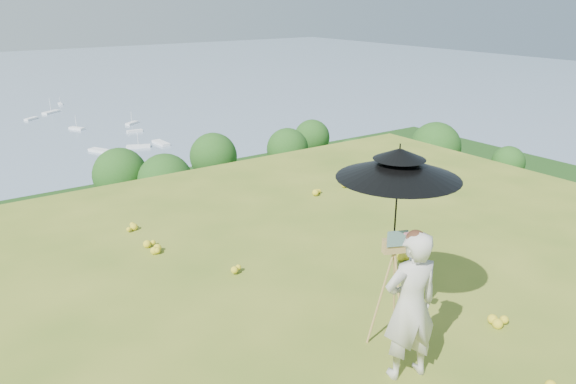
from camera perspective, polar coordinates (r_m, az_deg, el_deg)
ground at (r=7.88m, az=9.94°, el=-10.54°), size 14.00×14.00×0.00m
slope_trees at (r=44.27m, az=-25.30°, el=-8.03°), size 110.00×50.00×6.00m
wildflowers at (r=8.00m, az=8.70°, el=-9.47°), size 10.00×10.50×0.12m
painter at (r=6.06m, az=12.33°, el=-11.23°), size 0.70×0.55×1.68m
field_easel at (r=6.62m, az=10.52°, el=-9.49°), size 0.72×0.72×1.45m
sun_umbrella at (r=6.21m, az=10.98°, el=-0.61°), size 1.53×1.53×1.22m
painter_cap at (r=5.71m, az=12.89°, el=-4.33°), size 0.24×0.27×0.10m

